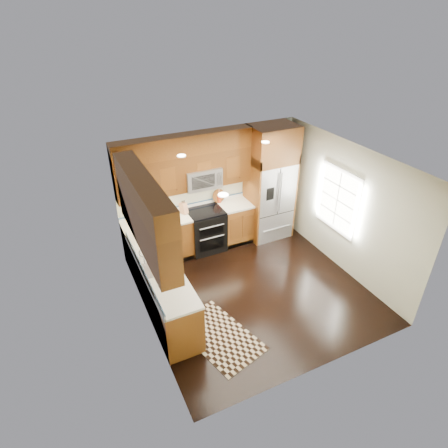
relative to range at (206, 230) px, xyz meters
name	(u,v)px	position (x,y,z in m)	size (l,w,h in m)	color
ground	(252,289)	(0.25, -1.67, -0.47)	(4.00, 4.00, 0.00)	black
wall_back	(210,188)	(0.25, 0.33, 0.83)	(4.00, 0.02, 2.60)	#B6BAA7
wall_left	(143,261)	(-1.75, -1.67, 0.83)	(0.02, 4.00, 2.60)	#B6BAA7
wall_right	(345,208)	(2.25, -1.67, 0.83)	(0.02, 4.00, 2.60)	#B6BAA7
window	(338,200)	(2.23, -1.47, 0.93)	(0.04, 1.10, 1.30)	white
base_cabinets	(175,261)	(-0.98, -0.77, -0.02)	(2.85, 3.00, 0.90)	brown
countertop	(178,236)	(-0.84, -0.65, 0.45)	(2.86, 3.01, 0.04)	silver
upper_cabinets	(170,182)	(-0.90, -0.58, 1.56)	(2.85, 3.00, 1.15)	brown
range	(206,230)	(0.00, 0.00, 0.00)	(0.76, 0.67, 0.95)	black
microwave	(202,178)	(0.00, 0.13, 1.19)	(0.76, 0.40, 0.42)	#B2B2B7
refrigerator	(270,183)	(1.55, -0.04, 0.83)	(0.98, 0.75, 2.60)	#B2B2B7
sink_faucet	(157,265)	(-1.48, -1.44, 0.52)	(0.54, 0.44, 0.37)	#B2B2B7
rug	(219,336)	(-0.83, -2.46, -0.46)	(0.88, 1.46, 0.01)	black
knife_block	(184,208)	(-0.44, 0.12, 0.59)	(0.15, 0.18, 0.30)	tan
utensil_crock	(219,198)	(0.44, 0.27, 0.58)	(0.13, 0.13, 0.32)	#9F2F13
cutting_board	(219,201)	(0.44, 0.27, 0.48)	(0.31, 0.31, 0.02)	brown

